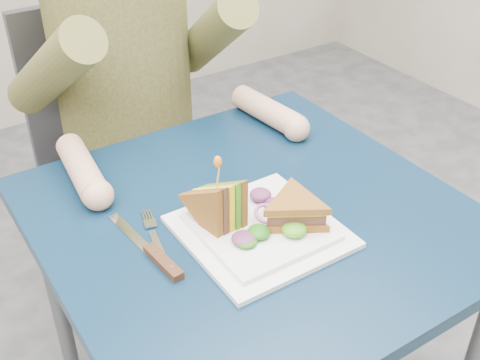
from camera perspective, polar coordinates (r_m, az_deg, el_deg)
table at (r=1.16m, az=1.28°, el=-6.23°), size 0.75×0.75×0.73m
chair at (r=1.71m, az=-11.30°, el=3.08°), size 0.42×0.40×0.93m
diner at (r=1.46m, az=-11.15°, el=13.85°), size 0.54×0.59×0.74m
plate at (r=1.06m, az=1.93°, el=-4.74°), size 0.26×0.26×0.02m
sandwich_flat at (r=1.05m, az=5.22°, el=-2.87°), size 0.18×0.18×0.05m
sandwich_upright at (r=1.04m, az=-2.02°, el=-2.57°), size 0.09×0.14×0.14m
fork at (r=1.06m, az=-7.91°, el=-5.76°), size 0.06×0.18×0.01m
knife at (r=1.02m, az=-7.90°, el=-7.18°), size 0.04×0.22×0.02m
toothpick at (r=1.00m, az=-2.09°, el=0.37°), size 0.01×0.01×0.06m
toothpick_frill at (r=0.99m, az=-2.13°, el=1.73°), size 0.01×0.01×0.02m
lettuce_spill at (r=1.06m, az=1.87°, el=-3.47°), size 0.15×0.13×0.02m
onion_ring at (r=1.05m, az=2.48°, el=-3.21°), size 0.04×0.04×0.02m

